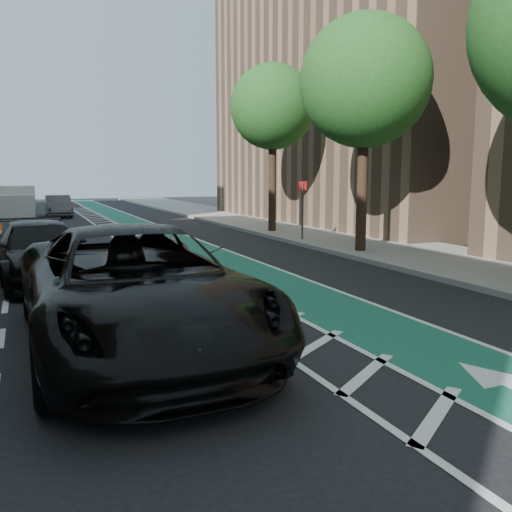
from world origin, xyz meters
TOP-DOWN VIEW (x-y plane):
  - ground at (0.00, 0.00)m, footprint 120.00×120.00m
  - bike_lane at (3.00, 10.00)m, footprint 2.00×90.00m
  - buffer_strip at (1.50, 10.00)m, footprint 1.40×90.00m
  - sidewalk_right at (9.50, 10.00)m, footprint 5.00×90.00m
  - curb_right at (7.05, 10.00)m, footprint 0.12×90.00m
  - building_right_far at (17.50, 20.00)m, footprint 14.00×22.00m
  - tree_r_c at (7.90, 8.00)m, footprint 4.20×4.20m
  - tree_r_d at (7.90, 16.00)m, footprint 4.20×4.20m
  - sign_post at (7.60, 12.00)m, footprint 0.35×0.08m
  - suv_near at (-1.19, 1.06)m, footprint 3.35×7.00m
  - suv_far at (-2.40, 7.50)m, footprint 2.66×5.47m
  - car_grey at (-0.67, 30.60)m, footprint 1.59×4.35m
  - box_truck at (-3.21, 31.26)m, footprint 2.32×4.93m
  - barrel_b at (-1.80, 9.50)m, footprint 0.72×0.72m

SIDE VIEW (x-z plane):
  - ground at x=0.00m, z-range 0.00..0.00m
  - buffer_strip at x=1.50m, z-range 0.00..0.01m
  - bike_lane at x=3.00m, z-range 0.00..0.01m
  - sidewalk_right at x=9.50m, z-range 0.00..0.15m
  - curb_right at x=7.05m, z-range 0.00..0.16m
  - barrel_b at x=-1.80m, z-range -0.03..0.96m
  - car_grey at x=-0.67m, z-range 0.00..1.42m
  - suv_far at x=-2.40m, z-range 0.00..1.53m
  - box_truck at x=-3.21m, z-range -0.08..1.95m
  - suv_near at x=-1.19m, z-range 0.00..1.93m
  - sign_post at x=7.60m, z-range 0.11..2.59m
  - tree_r_c at x=7.90m, z-range 1.82..9.72m
  - tree_r_d at x=7.90m, z-range 1.82..9.72m
  - building_right_far at x=17.50m, z-range 0.00..19.00m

